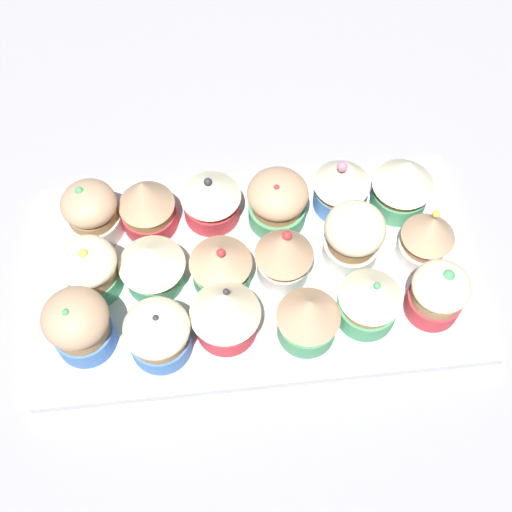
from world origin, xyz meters
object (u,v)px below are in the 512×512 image
object	(u,v)px
cupcake_0	(403,183)
cupcake_6	(427,234)
cupcake_1	(342,183)
cupcake_14	(308,317)
cupcake_4	(146,204)
cupcake_7	(353,236)
cupcake_5	(92,212)
cupcake_12	(438,293)
cupcake_9	(221,263)
cupcake_11	(90,269)
baking_tray	(256,273)
cupcake_2	(277,201)
cupcake_15	(225,311)
cupcake_10	(152,267)
cupcake_17	(79,325)
cupcake_13	(370,299)
cupcake_3	(211,197)
cupcake_16	(158,334)
cupcake_8	(284,254)

from	to	relation	value
cupcake_0	cupcake_6	xyz separation A→B (cm)	(-1.19, 6.13, -0.49)
cupcake_1	cupcake_14	xyz separation A→B (cm)	(5.71, 14.72, -0.41)
cupcake_4	cupcake_14	size ratio (longest dim) A/B	1.08
cupcake_0	cupcake_7	world-z (taller)	cupcake_0
cupcake_5	cupcake_12	size ratio (longest dim) A/B	1.03
cupcake_7	cupcake_14	bearing A→B (deg)	54.84
cupcake_0	cupcake_9	bearing A→B (deg)	19.65
cupcake_11	cupcake_6	bearing A→B (deg)	-179.50
cupcake_1	baking_tray	bearing A→B (deg)	36.23
cupcake_2	cupcake_15	distance (cm)	14.00
cupcake_7	cupcake_4	bearing A→B (deg)	-16.72
cupcake_10	cupcake_17	distance (cm)	9.04
cupcake_11	cupcake_13	world-z (taller)	cupcake_13
cupcake_12	cupcake_17	xyz separation A→B (cm)	(34.48, -0.14, 0.59)
cupcake_3	cupcake_9	bearing A→B (deg)	92.60
baking_tray	cupcake_2	distance (cm)	7.84
cupcake_6	cupcake_14	bearing A→B (deg)	30.41
cupcake_6	cupcake_7	bearing A→B (deg)	-3.12
cupcake_13	cupcake_2	bearing A→B (deg)	-59.05
cupcake_12	cupcake_16	distance (cm)	27.23
cupcake_8	cupcake_17	world-z (taller)	same
cupcake_2	cupcake_11	world-z (taller)	cupcake_11
cupcake_1	cupcake_16	size ratio (longest dim) A/B	1.22
cupcake_8	cupcake_10	xyz separation A→B (cm)	(13.15, -0.24, -0.60)
cupcake_3	cupcake_4	distance (cm)	6.74
cupcake_7	baking_tray	bearing A→B (deg)	4.33
cupcake_0	cupcake_17	world-z (taller)	cupcake_17
cupcake_17	cupcake_4	bearing A→B (deg)	-117.16
cupcake_9	cupcake_13	bearing A→B (deg)	157.99
cupcake_1	cupcake_4	xyz separation A→B (cm)	(20.57, 0.28, -0.24)
cupcake_10	cupcake_11	distance (cm)	6.08
cupcake_10	cupcake_15	size ratio (longest dim) A/B	0.85
cupcake_8	cupcake_10	distance (cm)	13.17
cupcake_1	cupcake_13	distance (cm)	13.53
cupcake_7	cupcake_8	xyz separation A→B (cm)	(7.24, 1.36, 0.14)
cupcake_11	cupcake_14	bearing A→B (deg)	160.00
cupcake_8	cupcake_16	distance (cm)	14.59
cupcake_5	cupcake_6	distance (cm)	34.50
cupcake_10	cupcake_12	distance (cm)	28.14
cupcake_1	cupcake_7	distance (cm)	6.49
cupcake_4	cupcake_17	bearing A→B (deg)	62.84
cupcake_3	cupcake_1	bearing A→B (deg)	179.14
cupcake_3	cupcake_7	world-z (taller)	cupcake_7
baking_tray	cupcake_17	distance (cm)	18.98
cupcake_13	cupcake_11	bearing A→B (deg)	-13.25
cupcake_4	cupcake_17	world-z (taller)	cupcake_17
cupcake_3	cupcake_5	distance (cm)	12.44
cupcake_16	cupcake_7	bearing A→B (deg)	-157.64
cupcake_0	cupcake_8	bearing A→B (deg)	27.56
cupcake_12	cupcake_14	bearing A→B (deg)	5.45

